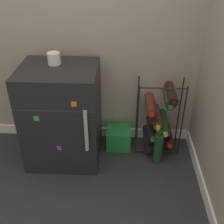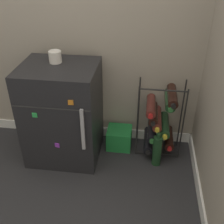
{
  "view_description": "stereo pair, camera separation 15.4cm",
  "coord_description": "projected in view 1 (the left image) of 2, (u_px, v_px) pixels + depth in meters",
  "views": [
    {
      "loc": [
        0.27,
        -1.52,
        1.59
      ],
      "look_at": [
        0.17,
        0.37,
        0.4
      ],
      "focal_mm": 45.0,
      "sensor_mm": 36.0,
      "label": 1
    },
    {
      "loc": [
        0.42,
        -1.51,
        1.59
      ],
      "look_at": [
        0.17,
        0.37,
        0.4
      ],
      "focal_mm": 45.0,
      "sensor_mm": 36.0,
      "label": 2
    }
  ],
  "objects": [
    {
      "name": "wine_rack",
      "position": [
        159.0,
        117.0,
        2.32
      ],
      "size": [
        0.37,
        0.33,
        0.65
      ],
      "color": "black",
      "rests_on": "ground_plane"
    },
    {
      "name": "fridge_top_cup",
      "position": [
        54.0,
        58.0,
        2.02
      ],
      "size": [
        0.09,
        0.09,
        0.09
      ],
      "color": "silver",
      "rests_on": "mini_fridge"
    },
    {
      "name": "loose_bottle_floor",
      "position": [
        158.0,
        148.0,
        2.26
      ],
      "size": [
        0.07,
        0.07,
        0.31
      ],
      "color": "#19381E",
      "rests_on": "ground_plane"
    },
    {
      "name": "soda_box",
      "position": [
        119.0,
        137.0,
        2.46
      ],
      "size": [
        0.21,
        0.2,
        0.18
      ],
      "color": "#1E7F38",
      "rests_on": "ground_plane"
    },
    {
      "name": "mini_fridge",
      "position": [
        62.0,
        115.0,
        2.19
      ],
      "size": [
        0.57,
        0.5,
        0.8
      ],
      "color": "black",
      "rests_on": "ground_plane"
    },
    {
      "name": "ground_plane",
      "position": [
        87.0,
        181.0,
        2.14
      ],
      "size": [
        14.0,
        14.0,
        0.0
      ],
      "primitive_type": "plane",
      "color": "#28282B"
    }
  ]
}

